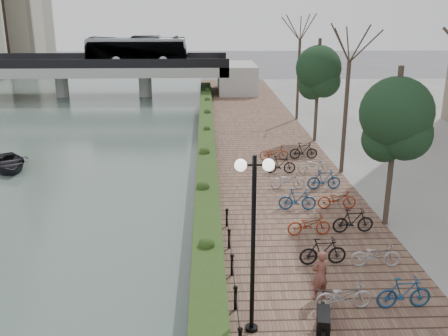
{
  "coord_description": "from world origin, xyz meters",
  "views": [
    {
      "loc": [
        0.58,
        -9.86,
        8.97
      ],
      "look_at": [
        1.4,
        12.23,
        2.0
      ],
      "focal_mm": 40.0,
      "sensor_mm": 36.0,
      "label": 1
    }
  ],
  "objects_px": {
    "lamppost": "(254,209)",
    "boat": "(7,163)",
    "motorcycle": "(323,320)",
    "pedestrian": "(320,275)"
  },
  "relations": [
    {
      "from": "pedestrian",
      "to": "boat",
      "type": "distance_m",
      "value": 21.47
    },
    {
      "from": "motorcycle",
      "to": "pedestrian",
      "type": "xyz_separation_m",
      "value": [
        0.31,
        1.88,
        0.29
      ]
    },
    {
      "from": "lamppost",
      "to": "boat",
      "type": "distance_m",
      "value": 21.44
    },
    {
      "from": "boat",
      "to": "pedestrian",
      "type": "bearing_deg",
      "value": -73.84
    },
    {
      "from": "motorcycle",
      "to": "pedestrian",
      "type": "bearing_deg",
      "value": 93.03
    },
    {
      "from": "lamppost",
      "to": "motorcycle",
      "type": "xyz_separation_m",
      "value": [
        1.9,
        -0.37,
        -3.12
      ]
    },
    {
      "from": "motorcycle",
      "to": "pedestrian",
      "type": "distance_m",
      "value": 1.93
    },
    {
      "from": "lamppost",
      "to": "motorcycle",
      "type": "height_order",
      "value": "lamppost"
    },
    {
      "from": "lamppost",
      "to": "boat",
      "type": "xyz_separation_m",
      "value": [
        -12.94,
        16.69,
        -3.69
      ]
    },
    {
      "from": "lamppost",
      "to": "pedestrian",
      "type": "bearing_deg",
      "value": 34.31
    }
  ]
}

